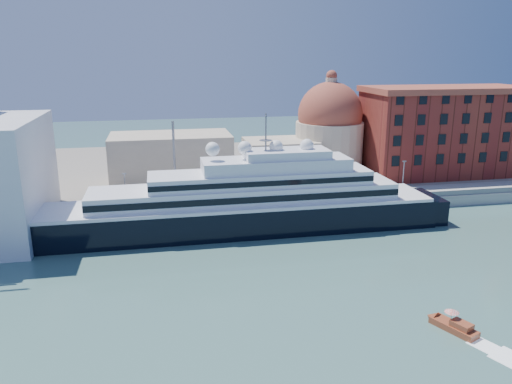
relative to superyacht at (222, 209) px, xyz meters
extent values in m
plane|color=#3A645F|center=(11.60, -23.00, -4.60)|extent=(400.00, 400.00, 0.00)
cube|color=gray|center=(11.60, 11.00, -3.35)|extent=(180.00, 10.00, 2.50)
cube|color=slate|center=(11.60, 52.00, -3.60)|extent=(260.00, 72.00, 2.00)
cube|color=slate|center=(11.60, 6.50, -1.50)|extent=(180.00, 0.10, 1.20)
cube|color=black|center=(2.43, 0.00, -2.37)|extent=(78.99, 12.15, 6.58)
cone|color=black|center=(-39.09, 0.00, -2.37)|extent=(10.13, 12.15, 12.15)
cube|color=black|center=(41.92, 0.00, -2.57)|extent=(6.08, 11.14, 6.08)
cube|color=white|center=(2.43, 0.00, 1.18)|extent=(76.96, 12.35, 0.61)
cube|color=white|center=(4.45, 0.00, 3.00)|extent=(58.74, 10.13, 3.04)
cube|color=black|center=(4.45, -5.06, 3.00)|extent=(58.74, 0.15, 1.22)
cube|color=white|center=(7.49, 0.00, 5.83)|extent=(42.53, 9.11, 2.63)
cube|color=white|center=(10.53, 0.00, 8.37)|extent=(28.36, 8.10, 2.43)
cube|color=white|center=(12.55, 0.00, 10.39)|extent=(16.20, 7.09, 1.62)
cylinder|color=slate|center=(8.50, 0.00, 14.64)|extent=(0.30, 0.30, 7.09)
sphere|color=white|center=(-1.63, 0.00, 11.81)|extent=(2.63, 2.63, 2.63)
sphere|color=white|center=(4.45, 0.00, 11.81)|extent=(2.63, 2.63, 2.63)
sphere|color=white|center=(10.53, 0.00, 11.81)|extent=(2.63, 2.63, 2.63)
sphere|color=white|center=(16.60, 0.00, 11.81)|extent=(2.63, 2.63, 2.63)
cube|color=brown|center=(23.66, -41.44, -4.25)|extent=(4.26, 6.32, 1.00)
cube|color=brown|center=(24.07, -42.36, -3.39)|extent=(2.48, 2.94, 0.80)
cylinder|color=slate|center=(23.46, -40.98, -2.99)|extent=(0.06, 0.06, 1.61)
cone|color=red|center=(23.46, -40.98, -2.09)|extent=(1.81, 1.81, 0.40)
cube|color=maroon|center=(63.60, 29.00, 8.40)|extent=(42.00, 18.00, 22.00)
cube|color=brown|center=(63.60, 29.00, 19.90)|extent=(43.00, 19.00, 1.50)
cylinder|color=beige|center=(33.60, 35.00, 4.40)|extent=(18.00, 18.00, 14.00)
sphere|color=brown|center=(33.60, 35.00, 13.40)|extent=(17.00, 17.00, 17.00)
cylinder|color=beige|center=(33.60, 35.00, 21.40)|extent=(3.00, 3.00, 3.00)
cube|color=beige|center=(19.60, 33.00, 2.40)|extent=(18.00, 14.00, 10.00)
cube|color=beige|center=(-8.40, 35.00, 3.40)|extent=(30.00, 16.00, 12.00)
cylinder|color=slate|center=(-18.40, 8.00, 1.90)|extent=(0.24, 0.24, 8.00)
cube|color=slate|center=(-18.40, 8.00, 6.00)|extent=(0.80, 0.30, 0.25)
cylinder|color=slate|center=(11.60, 8.00, 1.90)|extent=(0.24, 0.24, 8.00)
cube|color=slate|center=(11.60, 8.00, 6.00)|extent=(0.80, 0.30, 0.25)
cylinder|color=slate|center=(41.60, 8.00, 1.90)|extent=(0.24, 0.24, 8.00)
cube|color=slate|center=(41.60, 8.00, 6.00)|extent=(0.80, 0.30, 0.25)
cylinder|color=slate|center=(-8.40, 10.00, 6.90)|extent=(0.50, 0.50, 18.00)
camera|label=1|loc=(-11.53, -91.14, 28.93)|focal=35.00mm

